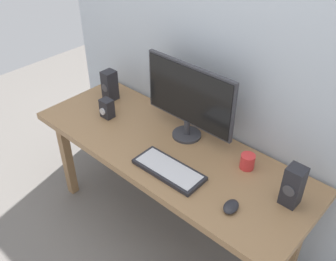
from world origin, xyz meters
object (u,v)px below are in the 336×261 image
(keyboard_primary, at_px, (169,170))
(coffee_mug, at_px, (247,161))
(monitor, at_px, (189,98))
(mouse, at_px, (231,207))
(speaker_left, at_px, (110,86))
(desk, at_px, (168,157))
(audio_controller, at_px, (107,108))
(speaker_right, at_px, (293,186))

(keyboard_primary, height_order, coffee_mug, coffee_mug)
(monitor, relative_size, coffee_mug, 7.25)
(mouse, xyz_separation_m, speaker_left, (-1.21, 0.28, 0.09))
(desk, relative_size, monitor, 2.89)
(mouse, xyz_separation_m, coffee_mug, (-0.11, 0.31, 0.03))
(monitor, relative_size, mouse, 5.98)
(audio_controller, bearing_deg, speaker_right, 5.09)
(mouse, height_order, speaker_left, speaker_left)
(desk, bearing_deg, speaker_left, 168.74)
(desk, xyz_separation_m, speaker_left, (-0.66, 0.13, 0.19))
(keyboard_primary, distance_m, speaker_left, 0.86)
(desk, bearing_deg, coffee_mug, 20.02)
(speaker_right, height_order, audio_controller, speaker_right)
(speaker_left, bearing_deg, mouse, -13.04)
(monitor, height_order, keyboard_primary, monitor)
(monitor, xyz_separation_m, audio_controller, (-0.51, -0.20, -0.20))
(speaker_right, bearing_deg, audio_controller, -174.91)
(audio_controller, bearing_deg, speaker_left, 134.00)
(speaker_left, height_order, audio_controller, speaker_left)
(keyboard_primary, relative_size, coffee_mug, 4.79)
(speaker_right, xyz_separation_m, speaker_left, (-1.39, 0.05, -0.00))
(keyboard_primary, bearing_deg, speaker_left, 160.69)
(mouse, height_order, audio_controller, audio_controller)
(speaker_right, distance_m, audio_controller, 1.24)
(coffee_mug, bearing_deg, keyboard_primary, -132.97)
(keyboard_primary, xyz_separation_m, mouse, (0.40, 0.00, 0.00))
(monitor, xyz_separation_m, keyboard_primary, (0.14, -0.32, -0.25))
(desk, relative_size, audio_controller, 14.04)
(mouse, relative_size, audio_controller, 0.81)
(mouse, relative_size, speaker_right, 0.47)
(keyboard_primary, bearing_deg, audio_controller, 169.37)
(desk, bearing_deg, mouse, -15.15)
(monitor, bearing_deg, desk, -93.14)
(coffee_mug, bearing_deg, monitor, 178.73)
(coffee_mug, bearing_deg, speaker_right, -14.88)
(speaker_right, distance_m, speaker_left, 1.39)
(monitor, bearing_deg, coffee_mug, -1.27)
(speaker_right, bearing_deg, mouse, -128.71)
(desk, relative_size, keyboard_primary, 4.38)
(mouse, distance_m, speaker_right, 0.31)
(speaker_left, distance_m, coffee_mug, 1.10)
(speaker_left, relative_size, audio_controller, 1.70)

